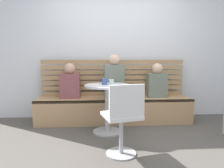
{
  "coord_description": "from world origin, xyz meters",
  "views": [
    {
      "loc": [
        -0.27,
        -2.43,
        1.12
      ],
      "look_at": [
        -0.07,
        0.66,
        0.75
      ],
      "focal_mm": 33.42,
      "sensor_mm": 36.0,
      "label": 1
    }
  ],
  "objects_px": {
    "cafe_table": "(107,99)",
    "cup_mug_blue": "(105,81)",
    "person_child_left": "(157,82)",
    "person_child_middle": "(70,83)",
    "plate_small": "(96,85)",
    "person_adult": "(114,79)",
    "cup_glass_short": "(111,82)",
    "booth_bench": "(114,110)",
    "white_chair": "(123,117)"
  },
  "relations": [
    {
      "from": "cafe_table",
      "to": "cup_mug_blue",
      "type": "bearing_deg",
      "value": 155.28
    },
    {
      "from": "cafe_table",
      "to": "person_child_left",
      "type": "distance_m",
      "value": 1.1
    },
    {
      "from": "person_child_middle",
      "to": "plate_small",
      "type": "distance_m",
      "value": 0.81
    },
    {
      "from": "cafe_table",
      "to": "person_adult",
      "type": "relative_size",
      "value": 0.97
    },
    {
      "from": "cup_mug_blue",
      "to": "cup_glass_short",
      "type": "distance_m",
      "value": 0.1
    },
    {
      "from": "cup_glass_short",
      "to": "cup_mug_blue",
      "type": "bearing_deg",
      "value": -171.58
    },
    {
      "from": "booth_bench",
      "to": "white_chair",
      "type": "bearing_deg",
      "value": -89.88
    },
    {
      "from": "booth_bench",
      "to": "person_child_middle",
      "type": "bearing_deg",
      "value": 177.99
    },
    {
      "from": "white_chair",
      "to": "person_adult",
      "type": "bearing_deg",
      "value": 90.21
    },
    {
      "from": "person_child_left",
      "to": "cup_mug_blue",
      "type": "bearing_deg",
      "value": -149.91
    },
    {
      "from": "booth_bench",
      "to": "plate_small",
      "type": "bearing_deg",
      "value": -116.26
    },
    {
      "from": "plate_small",
      "to": "booth_bench",
      "type": "bearing_deg",
      "value": 63.74
    },
    {
      "from": "person_child_middle",
      "to": "cup_glass_short",
      "type": "bearing_deg",
      "value": -37.6
    },
    {
      "from": "booth_bench",
      "to": "cup_mug_blue",
      "type": "height_order",
      "value": "cup_mug_blue"
    },
    {
      "from": "cafe_table",
      "to": "person_adult",
      "type": "xyz_separation_m",
      "value": [
        0.14,
        0.51,
        0.26
      ]
    },
    {
      "from": "person_child_middle",
      "to": "cup_glass_short",
      "type": "distance_m",
      "value": 0.87
    },
    {
      "from": "cup_mug_blue",
      "to": "cup_glass_short",
      "type": "relative_size",
      "value": 1.19
    },
    {
      "from": "cup_glass_short",
      "to": "white_chair",
      "type": "bearing_deg",
      "value": -84.21
    },
    {
      "from": "person_adult",
      "to": "plate_small",
      "type": "bearing_deg",
      "value": -117.12
    },
    {
      "from": "cafe_table",
      "to": "booth_bench",
      "type": "bearing_deg",
      "value": 74.86
    },
    {
      "from": "person_child_left",
      "to": "person_child_middle",
      "type": "relative_size",
      "value": 0.99
    },
    {
      "from": "cup_mug_blue",
      "to": "white_chair",
      "type": "bearing_deg",
      "value": -77.34
    },
    {
      "from": "person_adult",
      "to": "booth_bench",
      "type": "bearing_deg",
      "value": 85.94
    },
    {
      "from": "white_chair",
      "to": "plate_small",
      "type": "xyz_separation_m",
      "value": [
        -0.32,
        0.7,
        0.28
      ]
    },
    {
      "from": "cafe_table",
      "to": "plate_small",
      "type": "xyz_separation_m",
      "value": [
        -0.17,
        -0.11,
        0.23
      ]
    },
    {
      "from": "person_child_left",
      "to": "plate_small",
      "type": "height_order",
      "value": "person_child_left"
    },
    {
      "from": "cafe_table",
      "to": "person_child_middle",
      "type": "xyz_separation_m",
      "value": [
        -0.63,
        0.56,
        0.19
      ]
    },
    {
      "from": "cafe_table",
      "to": "person_child_middle",
      "type": "relative_size",
      "value": 1.21
    },
    {
      "from": "white_chair",
      "to": "cup_mug_blue",
      "type": "height_order",
      "value": "white_chair"
    },
    {
      "from": "cafe_table",
      "to": "white_chair",
      "type": "bearing_deg",
      "value": -79.68
    },
    {
      "from": "person_adult",
      "to": "person_child_middle",
      "type": "distance_m",
      "value": 0.77
    },
    {
      "from": "person_child_left",
      "to": "cup_glass_short",
      "type": "height_order",
      "value": "person_child_left"
    },
    {
      "from": "cup_glass_short",
      "to": "person_child_left",
      "type": "bearing_deg",
      "value": 32.21
    },
    {
      "from": "cafe_table",
      "to": "plate_small",
      "type": "distance_m",
      "value": 0.31
    },
    {
      "from": "cup_glass_short",
      "to": "plate_small",
      "type": "relative_size",
      "value": 0.47
    },
    {
      "from": "person_child_left",
      "to": "person_adult",
      "type": "bearing_deg",
      "value": -175.08
    },
    {
      "from": "person_adult",
      "to": "cup_mug_blue",
      "type": "height_order",
      "value": "person_adult"
    },
    {
      "from": "cafe_table",
      "to": "person_adult",
      "type": "bearing_deg",
      "value": 74.29
    },
    {
      "from": "booth_bench",
      "to": "cup_glass_short",
      "type": "distance_m",
      "value": 0.76
    },
    {
      "from": "white_chair",
      "to": "person_child_middle",
      "type": "height_order",
      "value": "person_child_middle"
    },
    {
      "from": "booth_bench",
      "to": "person_child_left",
      "type": "distance_m",
      "value": 0.92
    },
    {
      "from": "white_chair",
      "to": "person_child_left",
      "type": "distance_m",
      "value": 1.61
    },
    {
      "from": "person_child_left",
      "to": "cup_mug_blue",
      "type": "distance_m",
      "value": 1.11
    },
    {
      "from": "cup_glass_short",
      "to": "booth_bench",
      "type": "bearing_deg",
      "value": 80.67
    },
    {
      "from": "white_chair",
      "to": "person_child_middle",
      "type": "distance_m",
      "value": 1.6
    },
    {
      "from": "cup_mug_blue",
      "to": "plate_small",
      "type": "xyz_separation_m",
      "value": [
        -0.13,
        -0.13,
        -0.04
      ]
    },
    {
      "from": "booth_bench",
      "to": "person_child_left",
      "type": "bearing_deg",
      "value": 2.91
    },
    {
      "from": "person_child_left",
      "to": "person_child_middle",
      "type": "distance_m",
      "value": 1.55
    },
    {
      "from": "person_adult",
      "to": "person_child_left",
      "type": "xyz_separation_m",
      "value": [
        0.78,
        0.07,
        -0.08
      ]
    },
    {
      "from": "cup_mug_blue",
      "to": "cafe_table",
      "type": "bearing_deg",
      "value": -24.72
    }
  ]
}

